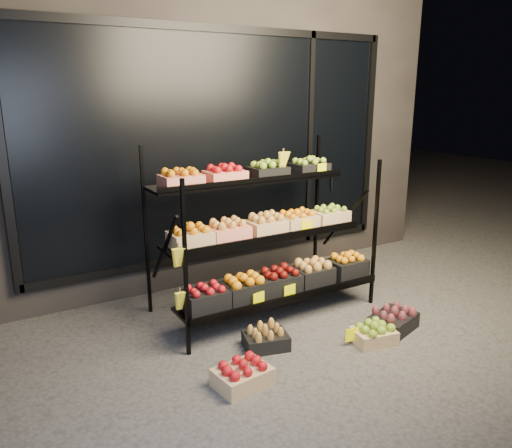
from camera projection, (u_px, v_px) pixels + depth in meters
ground at (301, 333)px, 4.56m from camera, size 24.00×24.00×0.00m
building at (183, 123)px, 6.25m from camera, size 6.00×2.08×3.50m
display_rack at (266, 235)px, 4.84m from camera, size 2.18×1.02×1.67m
tag_floor_b at (352, 339)px, 4.33m from camera, size 0.13×0.01×0.12m
floor_crate_left at (242, 374)px, 3.74m from camera, size 0.44×0.34×0.20m
floor_crate_midleft at (266, 338)px, 4.28m from camera, size 0.43×0.36×0.19m
floor_crate_midright at (374, 333)px, 4.37m from camera, size 0.40×0.33×0.19m
floor_crate_right at (393, 320)px, 4.61m from camera, size 0.50×0.43×0.21m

